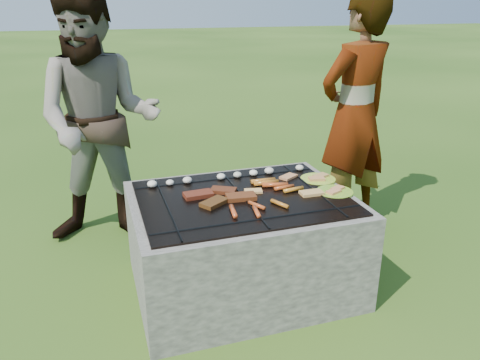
# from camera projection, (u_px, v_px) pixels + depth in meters

# --- Properties ---
(lawn) EXTENTS (60.00, 60.00, 0.00)m
(lawn) POSITION_uv_depth(u_px,v_px,m) (242.00, 285.00, 2.98)
(lawn) COLOR #254812
(lawn) RESTS_ON ground
(fire_pit) EXTENTS (1.30, 1.00, 0.62)m
(fire_pit) POSITION_uv_depth(u_px,v_px,m) (242.00, 246.00, 2.88)
(fire_pit) COLOR gray
(fire_pit) RESTS_ON ground
(mushrooms) EXTENTS (1.06, 0.06, 0.04)m
(mushrooms) POSITION_uv_depth(u_px,v_px,m) (226.00, 176.00, 3.03)
(mushrooms) COLOR white
(mushrooms) RESTS_ON fire_pit
(pork_slabs) EXTENTS (0.41, 0.32, 0.03)m
(pork_slabs) POSITION_uv_depth(u_px,v_px,m) (219.00, 196.00, 2.74)
(pork_slabs) COLOR #94341B
(pork_slabs) RESTS_ON fire_pit
(sausages) EXTENTS (0.53, 0.50, 0.03)m
(sausages) POSITION_uv_depth(u_px,v_px,m) (268.00, 192.00, 2.80)
(sausages) COLOR orange
(sausages) RESTS_ON fire_pit
(bread_on_grate) EXTENTS (0.45, 0.40, 0.02)m
(bread_on_grate) POSITION_uv_depth(u_px,v_px,m) (291.00, 187.00, 2.88)
(bread_on_grate) COLOR #F8DD7F
(bread_on_grate) RESTS_ON fire_pit
(plate_far) EXTENTS (0.23, 0.23, 0.03)m
(plate_far) POSITION_uv_depth(u_px,v_px,m) (318.00, 179.00, 3.04)
(plate_far) COLOR yellow
(plate_far) RESTS_ON fire_pit
(plate_near) EXTENTS (0.26, 0.26, 0.03)m
(plate_near) POSITION_uv_depth(u_px,v_px,m) (335.00, 192.00, 2.84)
(plate_near) COLOR #C5D633
(plate_near) RESTS_ON fire_pit
(cook) EXTENTS (0.74, 0.58, 1.79)m
(cook) POSITION_uv_depth(u_px,v_px,m) (355.00, 115.00, 3.51)
(cook) COLOR gray
(cook) RESTS_ON ground
(bystander) EXTENTS (1.02, 0.88, 1.81)m
(bystander) POSITION_uv_depth(u_px,v_px,m) (99.00, 122.00, 3.27)
(bystander) COLOR gray
(bystander) RESTS_ON ground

